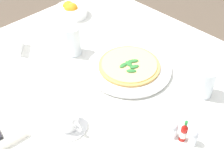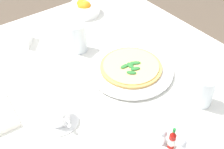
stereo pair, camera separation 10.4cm
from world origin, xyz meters
name	(u,v)px [view 2 (the right image)]	position (x,y,z in m)	size (l,w,h in m)	color
dining_table	(94,109)	(0.00, 0.00, 0.61)	(1.17, 1.17, 0.73)	white
pizza_plate	(131,69)	(-0.02, -0.16, 0.74)	(0.32, 0.32, 0.02)	white
pizza	(131,66)	(-0.02, -0.16, 0.76)	(0.23, 0.23, 0.02)	tan
coffee_cup_far_left	(58,115)	(-0.07, 0.17, 0.76)	(0.13, 0.13, 0.06)	white
water_glass_far_right	(203,92)	(-0.28, -0.25, 0.78)	(0.07, 0.07, 0.11)	white
water_glass_near_right	(78,39)	(0.21, -0.08, 0.79)	(0.07, 0.07, 0.12)	white
citrus_bowl	(84,8)	(0.45, -0.26, 0.76)	(0.15, 0.15, 0.07)	white
hot_sauce_bottle	(172,140)	(-0.35, -0.04, 0.77)	(0.02, 0.02, 0.08)	#B7140F
salt_shaker	(162,137)	(-0.32, -0.03, 0.76)	(0.03, 0.03, 0.06)	white
pepper_shaker	(181,146)	(-0.37, -0.05, 0.76)	(0.03, 0.03, 0.06)	white
menu_card	(30,38)	(0.37, 0.06, 0.76)	(0.07, 0.06, 0.06)	white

